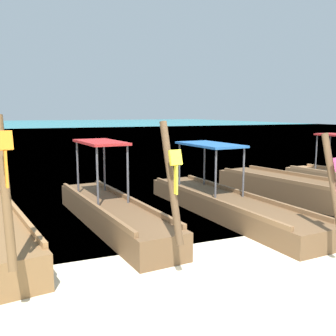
{
  "coord_description": "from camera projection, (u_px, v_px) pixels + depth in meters",
  "views": [
    {
      "loc": [
        -3.58,
        -4.87,
        2.62
      ],
      "look_at": [
        0.0,
        3.61,
        1.25
      ],
      "focal_mm": 40.26,
      "sensor_mm": 36.0,
      "label": 1
    }
  ],
  "objects": [
    {
      "name": "sea_water",
      "position": [
        32.0,
        128.0,
        62.35
      ],
      "size": [
        120.0,
        120.0,
        0.0
      ],
      "primitive_type": "plane",
      "color": "teal",
      "rests_on": "ground"
    },
    {
      "name": "longtail_boat_pink_ribbon",
      "position": [
        225.0,
        204.0,
        9.61
      ],
      "size": [
        1.61,
        6.64,
        2.26
      ],
      "color": "brown",
      "rests_on": "ground"
    },
    {
      "name": "ground",
      "position": [
        253.0,
        273.0,
        6.2
      ],
      "size": [
        120.0,
        120.0,
        0.0
      ],
      "primitive_type": "plane",
      "color": "beige"
    },
    {
      "name": "longtail_boat_green_ribbon",
      "position": [
        309.0,
        193.0,
        10.8
      ],
      "size": [
        2.47,
        6.55,
        2.42
      ],
      "color": "brown",
      "rests_on": "ground"
    },
    {
      "name": "longtail_boat_yellow_ribbon",
      "position": [
        112.0,
        212.0,
        8.67
      ],
      "size": [
        1.56,
        5.9,
        2.48
      ],
      "color": "brown",
      "rests_on": "ground"
    }
  ]
}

